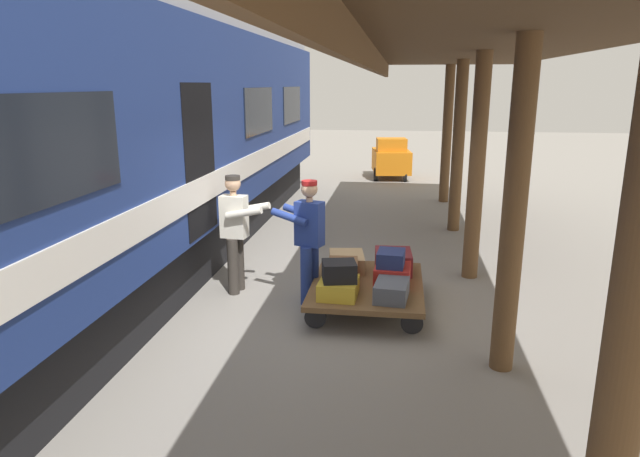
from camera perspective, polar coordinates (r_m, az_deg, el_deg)
ground_plane at (r=7.73m, az=2.36°, el=-7.82°), size 60.00×60.00×0.00m
platform_canopy at (r=7.21m, az=17.49°, el=16.37°), size 3.20×15.50×3.56m
train_car at (r=8.27m, az=-21.99°, el=7.39°), size 3.02×18.40×4.00m
luggage_cart at (r=7.61m, az=4.82°, el=-5.84°), size 1.47×1.94×0.34m
suitcase_red_plastic at (r=7.55m, az=7.37°, el=-4.68°), size 0.49×0.58×0.26m
suitcase_maroon_trunk at (r=8.05m, az=7.44°, el=-3.34°), size 0.54×0.64×0.29m
suitcase_brown_leather at (r=7.58m, az=2.34°, el=-4.43°), size 0.44×0.63×0.27m
suitcase_tan_vintage at (r=8.09m, az=2.72°, el=-3.38°), size 0.57×0.69×0.23m
suitcase_slate_roller at (r=7.05m, az=7.29°, el=-6.24°), size 0.45×0.61×0.22m
suitcase_yellow_case at (r=7.09m, az=1.89°, el=-6.06°), size 0.49×0.57×0.21m
suitcase_black_hardshell at (r=6.99m, az=2.00°, el=-4.37°), size 0.48×0.44×0.24m
suitcase_navy_fabric at (r=7.46m, az=7.22°, el=-3.03°), size 0.38×0.44×0.20m
porter_in_overalls at (r=7.56m, az=-1.20°, el=-0.91°), size 0.73×0.56×1.70m
porter_by_door at (r=8.04m, az=-8.54°, el=-0.15°), size 0.70×0.48×1.70m
baggage_tug at (r=18.10m, az=7.24°, el=7.04°), size 1.31×1.83×1.30m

